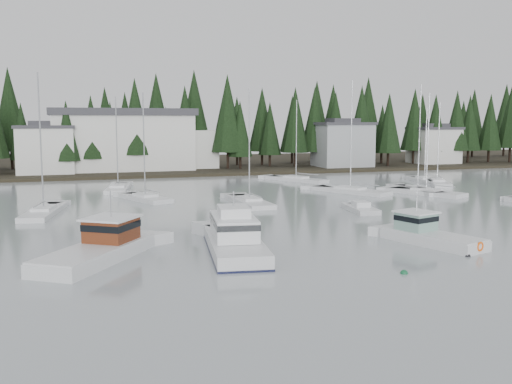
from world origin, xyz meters
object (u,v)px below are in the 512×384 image
sailboat_5 (145,200)px  sailboat_8 (118,190)px  house_east_b (434,144)px  sailboat_1 (437,183)px  lobster_boat_brown (98,251)px  lobster_boat_teal (428,236)px  cabin_cruiser_center (234,241)px  sailboat_6 (249,203)px  sailboat_7 (350,192)px  house_west (46,148)px  runabout_1 (361,210)px  sailboat_2 (296,181)px  harbor_inn (135,140)px  sailboat_4 (44,213)px  house_east_a (342,144)px  sailboat_13 (424,181)px  sailboat_12 (417,191)px  sailboat_3 (426,194)px

sailboat_5 → sailboat_8: (-2.32, 11.03, -0.01)m
house_east_b → sailboat_1: size_ratio=0.77×
lobster_boat_brown → lobster_boat_teal: bearing=-61.4°
cabin_cruiser_center → lobster_boat_brown: bearing=95.0°
sailboat_6 → sailboat_7: 16.39m
sailboat_6 → house_west: bearing=27.9°
house_east_b → runabout_1: size_ratio=1.61×
lobster_boat_brown → sailboat_5: sailboat_5 is taller
sailboat_2 → house_west: bearing=34.3°
lobster_boat_brown → cabin_cruiser_center: 9.23m
harbor_inn → sailboat_2: bearing=-46.4°
lobster_boat_teal → sailboat_5: 35.09m
sailboat_4 → sailboat_6: bearing=-77.9°
house_east_a → harbor_inn: size_ratio=0.36×
house_west → sailboat_4: 42.29m
lobster_boat_teal → sailboat_13: bearing=-50.8°
lobster_boat_teal → sailboat_7: (8.51, 29.68, -0.45)m
house_east_a → sailboat_7: size_ratio=0.71×
sailboat_4 → sailboat_13: sailboat_4 is taller
lobster_boat_brown → sailboat_1: bearing=-22.1°
sailboat_5 → sailboat_4: bearing=102.1°
lobster_boat_teal → sailboat_7: bearing=-33.3°
house_east_b → sailboat_4: 86.03m
lobster_boat_teal → sailboat_4: sailboat_4 is taller
house_east_b → runabout_1: 67.12m
lobster_boat_brown → sailboat_8: bearing=28.2°
cabin_cruiser_center → runabout_1: cabin_cruiser_center is taller
sailboat_6 → house_east_a: bearing=-38.8°
sailboat_1 → sailboat_12: 11.39m
house_east_a → sailboat_13: sailboat_13 is taller
sailboat_2 → sailboat_4: size_ratio=0.90×
house_east_b → sailboat_3: sailboat_3 is taller
house_west → cabin_cruiser_center: bearing=-76.4°
cabin_cruiser_center → sailboat_1: size_ratio=0.95×
house_east_a → lobster_boat_teal: 68.68m
cabin_cruiser_center → sailboat_12: sailboat_12 is taller
runabout_1 → sailboat_2: bearing=-1.1°
house_east_a → sailboat_2: (-16.93, -18.77, -4.84)m
lobster_boat_teal → sailboat_3: sailboat_3 is taller
harbor_inn → sailboat_12: sailboat_12 is taller
sailboat_4 → sailboat_8: (8.41, 18.28, -0.01)m
sailboat_1 → sailboat_13: size_ratio=1.07×
sailboat_1 → sailboat_3: (-8.68, -10.13, 0.00)m
lobster_boat_brown → sailboat_2: (31.01, 43.13, -0.51)m
sailboat_7 → runabout_1: bearing=129.7°
sailboat_3 → sailboat_4: sailboat_4 is taller
cabin_cruiser_center → sailboat_4: bearing=40.8°
sailboat_3 → house_east_b: bearing=-60.0°
sailboat_4 → sailboat_1: bearing=-67.1°
sailboat_5 → sailboat_12: (34.66, -2.80, 0.01)m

